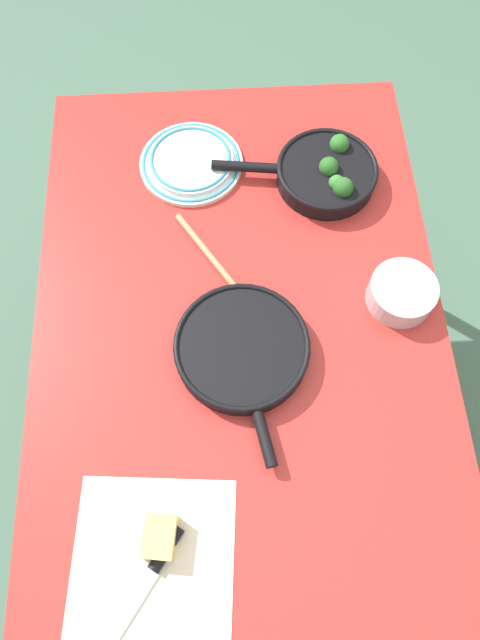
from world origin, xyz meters
The scene contains 10 objects.
ground_plane centered at (0.00, 0.00, 0.00)m, with size 14.00×14.00×0.00m, color #476B56.
dining_table_red centered at (0.00, 0.00, 0.69)m, with size 1.35×0.89×0.77m.
skillet_broccoli centered at (0.37, -0.22, 0.80)m, with size 0.24×0.39×0.08m.
skillet_eggs centered at (-0.07, 0.00, 0.80)m, with size 0.39×0.28×0.05m.
wooden_spoon centered at (0.09, 0.01, 0.78)m, with size 0.32×0.22×0.02m.
parchment_sheet centered at (-0.49, 0.19, 0.77)m, with size 0.38×0.32×0.00m.
grater_knife centered at (-0.48, 0.19, 0.78)m, with size 0.23×0.17×0.02m.
cheese_block centered at (-0.42, 0.17, 0.80)m, with size 0.08×0.07×0.05m.
dinner_plate_stack centered at (0.43, 0.09, 0.79)m, with size 0.25×0.25×0.03m.
prep_bowl_steel centered at (0.04, -0.35, 0.80)m, with size 0.14×0.14×0.06m.
Camera 1 is at (-0.49, 0.03, 1.90)m, focal length 32.00 mm.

